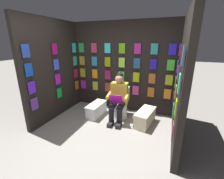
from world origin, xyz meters
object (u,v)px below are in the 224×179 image
object	(u,v)px
comic_longbox_near	(96,109)
person_reading	(118,98)
toilet	(120,104)
comic_longbox_far	(145,117)

from	to	relation	value
comic_longbox_near	person_reading	bearing A→B (deg)	-179.63
toilet	comic_longbox_near	distance (m)	0.66
toilet	person_reading	distance (m)	0.35
comic_longbox_near	comic_longbox_far	distance (m)	1.29
toilet	comic_longbox_far	size ratio (longest dim) A/B	0.99
toilet	comic_longbox_near	xyz separation A→B (m)	(0.60, 0.21, -0.16)
toilet	person_reading	xyz separation A→B (m)	(-0.02, 0.23, 0.27)
toilet	person_reading	world-z (taller)	person_reading
toilet	comic_longbox_near	size ratio (longest dim) A/B	1.10
person_reading	comic_longbox_near	world-z (taller)	person_reading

